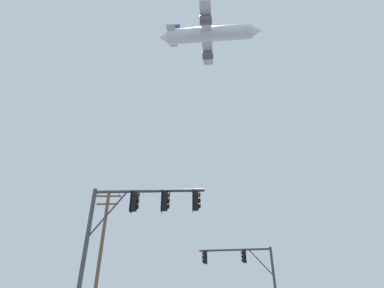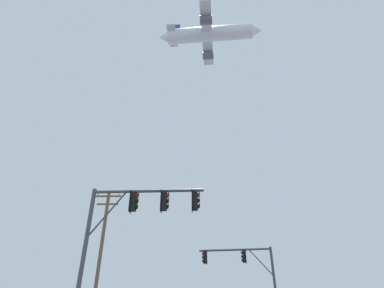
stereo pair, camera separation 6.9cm
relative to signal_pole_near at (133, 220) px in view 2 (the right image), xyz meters
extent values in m
cylinder|color=#4C4C51|center=(-2.06, 0.06, -1.80)|extent=(0.20, 0.20, 6.72)
cylinder|color=#4C4C51|center=(0.63, -0.02, 1.41)|extent=(5.40, 0.29, 0.15)
cylinder|color=#4C4C51|center=(-1.26, 0.03, 0.31)|extent=(1.68, 0.13, 2.25)
cube|color=black|center=(2.90, -0.08, 0.88)|extent=(0.27, 0.33, 0.90)
cylinder|color=black|center=(2.90, -0.08, 1.39)|extent=(0.05, 0.05, 0.12)
cube|color=black|center=(2.76, -0.07, 0.88)|extent=(0.04, 0.46, 1.04)
sphere|color=red|center=(3.04, -0.08, 1.15)|extent=(0.20, 0.20, 0.20)
cylinder|color=black|center=(3.11, -0.08, 1.21)|extent=(0.05, 0.21, 0.21)
sphere|color=black|center=(3.04, -0.08, 0.87)|extent=(0.20, 0.20, 0.20)
cylinder|color=black|center=(3.11, -0.08, 0.93)|extent=(0.05, 0.21, 0.21)
sphere|color=black|center=(3.04, -0.08, 0.59)|extent=(0.20, 0.20, 0.20)
cylinder|color=black|center=(3.11, -0.08, 0.65)|extent=(0.05, 0.21, 0.21)
cube|color=black|center=(1.41, -0.04, 0.88)|extent=(0.27, 0.33, 0.90)
cylinder|color=black|center=(1.41, -0.04, 1.39)|extent=(0.05, 0.05, 0.12)
cube|color=black|center=(1.27, -0.03, 0.88)|extent=(0.04, 0.46, 1.04)
sphere|color=red|center=(1.56, -0.04, 1.15)|extent=(0.20, 0.20, 0.20)
cylinder|color=black|center=(1.62, -0.04, 1.21)|extent=(0.05, 0.21, 0.21)
sphere|color=black|center=(1.56, -0.04, 0.87)|extent=(0.20, 0.20, 0.20)
cylinder|color=black|center=(1.62, -0.04, 0.93)|extent=(0.05, 0.21, 0.21)
sphere|color=black|center=(1.56, -0.04, 0.59)|extent=(0.20, 0.20, 0.20)
cylinder|color=black|center=(1.62, -0.04, 0.65)|extent=(0.05, 0.21, 0.21)
cube|color=black|center=(-0.07, 0.00, 0.88)|extent=(0.27, 0.33, 0.90)
cylinder|color=black|center=(-0.07, 0.00, 1.39)|extent=(0.05, 0.05, 0.12)
cube|color=black|center=(-0.21, 0.01, 0.88)|extent=(0.04, 0.46, 1.04)
sphere|color=red|center=(0.08, 0.00, 1.15)|extent=(0.20, 0.20, 0.20)
cylinder|color=black|center=(0.14, 0.00, 1.21)|extent=(0.05, 0.21, 0.21)
sphere|color=black|center=(0.08, 0.00, 0.87)|extent=(0.20, 0.20, 0.20)
cylinder|color=black|center=(0.14, 0.00, 0.93)|extent=(0.05, 0.21, 0.21)
sphere|color=black|center=(0.08, 0.00, 0.59)|extent=(0.20, 0.20, 0.20)
cylinder|color=black|center=(0.14, 0.00, 0.65)|extent=(0.05, 0.21, 0.21)
cylinder|color=#4C4C51|center=(5.88, 11.28, 0.75)|extent=(5.58, 0.87, 0.15)
cylinder|color=#4C4C51|center=(7.82, 11.03, -0.24)|extent=(1.74, 0.30, 2.02)
cube|color=black|center=(3.54, 11.58, 0.22)|extent=(0.30, 0.35, 0.90)
cylinder|color=black|center=(3.54, 11.58, 0.73)|extent=(0.05, 0.05, 0.12)
cube|color=black|center=(3.68, 11.56, 0.22)|extent=(0.08, 0.46, 1.04)
sphere|color=red|center=(3.39, 11.60, 0.49)|extent=(0.20, 0.20, 0.20)
cylinder|color=black|center=(3.33, 11.61, 0.55)|extent=(0.07, 0.21, 0.21)
sphere|color=black|center=(3.39, 11.60, 0.21)|extent=(0.20, 0.20, 0.20)
cylinder|color=black|center=(3.33, 11.61, 0.27)|extent=(0.07, 0.21, 0.21)
sphere|color=black|center=(3.39, 11.60, -0.07)|extent=(0.20, 0.20, 0.20)
cylinder|color=black|center=(3.33, 11.61, -0.01)|extent=(0.07, 0.21, 0.21)
cube|color=black|center=(6.60, 11.18, 0.22)|extent=(0.30, 0.35, 0.90)
cylinder|color=black|center=(6.60, 11.18, 0.73)|extent=(0.05, 0.05, 0.12)
cube|color=black|center=(6.74, 11.17, 0.22)|extent=(0.08, 0.46, 1.04)
sphere|color=red|center=(6.45, 11.20, 0.49)|extent=(0.20, 0.20, 0.20)
cylinder|color=black|center=(6.39, 11.21, 0.55)|extent=(0.07, 0.21, 0.21)
sphere|color=black|center=(6.45, 11.20, 0.21)|extent=(0.20, 0.20, 0.20)
cylinder|color=black|center=(6.39, 11.21, 0.27)|extent=(0.07, 0.21, 0.21)
sphere|color=black|center=(6.45, 11.20, -0.07)|extent=(0.20, 0.20, 0.20)
cylinder|color=black|center=(6.39, 11.21, -0.01)|extent=(0.07, 0.21, 0.21)
cylinder|color=brown|center=(-4.64, 10.72, 0.22)|extent=(0.28, 0.28, 10.77)
cube|color=brown|center=(-4.64, 10.72, 5.11)|extent=(2.20, 0.12, 0.12)
cube|color=brown|center=(-4.64, 10.72, 4.41)|extent=(1.80, 0.12, 0.12)
cylinder|color=gray|center=(-5.54, 10.72, 5.23)|extent=(0.10, 0.10, 0.18)
cylinder|color=gray|center=(-3.74, 10.72, 5.23)|extent=(0.10, 0.10, 0.18)
cylinder|color=white|center=(5.68, 29.72, 47.24)|extent=(17.54, 4.27, 3.09)
cone|color=white|center=(15.31, 29.06, 47.24)|extent=(2.32, 3.07, 2.93)
cone|color=white|center=(-3.85, 30.37, 47.24)|extent=(2.10, 2.75, 2.62)
cube|color=silver|center=(5.20, 29.75, 46.77)|extent=(3.24, 16.51, 0.35)
cylinder|color=#595B60|center=(5.51, 34.33, 45.85)|extent=(2.43, 1.89, 1.74)
cylinder|color=#595B60|center=(4.89, 25.17, 45.85)|extent=(2.43, 1.89, 1.74)
cube|color=navy|center=(-1.83, 30.23, 48.97)|extent=(2.71, 0.42, 3.67)
cube|color=silver|center=(-2.02, 30.25, 47.52)|extent=(2.13, 5.89, 0.19)
camera|label=1|loc=(2.99, -14.09, -4.01)|focal=28.66mm
camera|label=2|loc=(3.06, -14.09, -4.01)|focal=28.66mm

